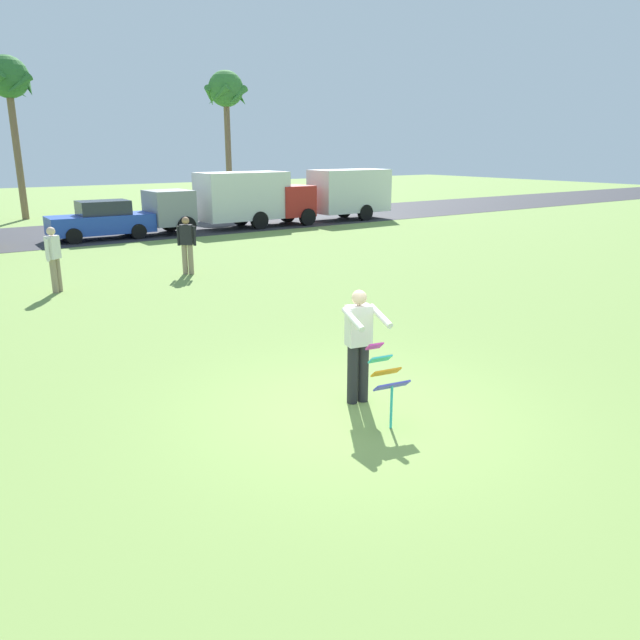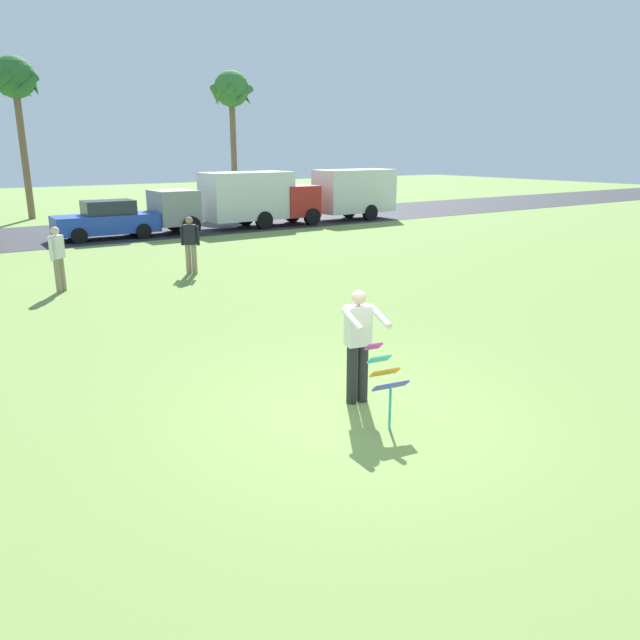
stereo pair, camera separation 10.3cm
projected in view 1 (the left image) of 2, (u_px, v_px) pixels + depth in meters
The scene contains 11 objects.
ground_plane at pixel (357, 412), 8.81m from camera, with size 120.00×120.00×0.00m, color olive.
road_strip at pixel (44, 236), 26.48m from camera, with size 120.00×8.00×0.01m, color #2D2D33.
person_kite_flyer at pixel (359, 342), 8.90m from camera, with size 0.63×0.72×1.73m.
kite_held at pixel (386, 374), 8.26m from camera, with size 0.53×0.68×1.09m.
parked_car_blue at pixel (102, 221), 25.40m from camera, with size 4.23×1.89×1.60m.
parked_truck_grey_van at pixel (227, 199), 28.40m from camera, with size 6.75×2.25×2.62m.
parked_truck_red_cab at pixel (337, 193), 31.87m from camera, with size 6.73×2.20×2.62m.
palm_tree_right_near at pixel (8, 84), 30.96m from camera, with size 2.58×2.71×8.26m.
palm_tree_centre_far at pixel (226, 95), 36.38m from camera, with size 2.58×2.71×8.19m.
person_walker_near at pixel (54, 257), 15.92m from camera, with size 0.43×0.43×1.73m.
person_walker_far at pixel (187, 244), 18.24m from camera, with size 0.48×0.39×1.73m.
Camera 1 is at (-5.04, -6.38, 3.69)m, focal length 34.07 mm.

